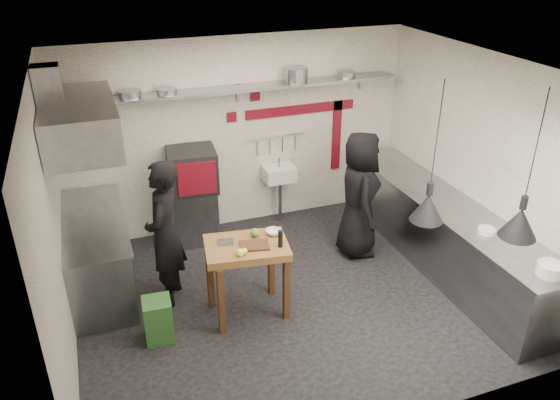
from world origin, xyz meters
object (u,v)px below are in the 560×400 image
object	(u,v)px
oven_stand	(195,215)
chef_left	(165,234)
combi_oven	(192,170)
prep_table	(247,279)
chef_right	(359,195)
green_bin	(158,320)

from	to	relation	value
oven_stand	chef_left	size ratio (longest dim) A/B	0.44
oven_stand	combi_oven	size ratio (longest dim) A/B	1.22
combi_oven	prep_table	world-z (taller)	combi_oven
chef_right	combi_oven	bearing A→B (deg)	76.09
prep_table	chef_left	size ratio (longest dim) A/B	0.51
green_bin	chef_right	distance (m)	3.06
oven_stand	combi_oven	world-z (taller)	combi_oven
combi_oven	prep_table	distance (m)	1.99
chef_right	chef_left	bearing A→B (deg)	109.28
chef_left	chef_right	world-z (taller)	chef_left
oven_stand	green_bin	world-z (taller)	oven_stand
combi_oven	chef_left	world-z (taller)	chef_left
prep_table	oven_stand	bearing A→B (deg)	105.00
chef_left	oven_stand	bearing A→B (deg)	175.91
green_bin	prep_table	world-z (taller)	prep_table
combi_oven	chef_left	size ratio (longest dim) A/B	0.36
prep_table	chef_left	distance (m)	1.09
prep_table	chef_left	bearing A→B (deg)	153.62
prep_table	chef_right	bearing A→B (deg)	31.64
oven_stand	green_bin	bearing A→B (deg)	-107.99
chef_left	prep_table	bearing A→B (deg)	76.02
oven_stand	prep_table	distance (m)	1.87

